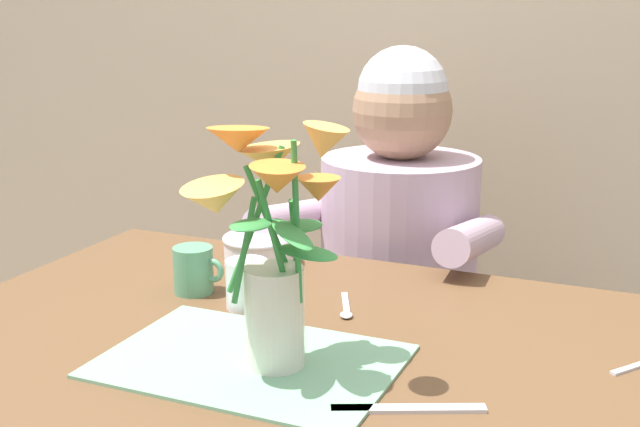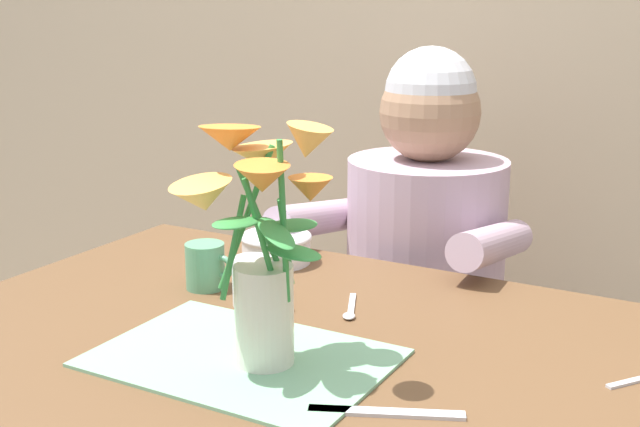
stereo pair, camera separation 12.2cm
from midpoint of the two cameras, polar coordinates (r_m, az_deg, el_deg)
The scene contains 9 objects.
dining_table at distance 1.28m, azimuth 1.71°, elevation -12.67°, with size 1.20×0.80×0.74m.
seated_person at distance 1.85m, azimuth 8.98°, elevation -6.68°, with size 0.45×0.47×1.14m.
striped_placemat at distance 1.17m, azimuth -2.37°, elevation -9.97°, with size 0.40×0.28×0.01m, color #7AB289.
flower_vase at distance 1.08m, azimuth -1.06°, elevation -1.52°, with size 0.22×0.22×0.34m.
ceramic_bowl at distance 1.57m, azimuth -0.82°, elevation -2.35°, with size 0.14×0.14×0.06m.
dinner_knife at distance 1.04m, azimuth 8.06°, elevation -13.50°, with size 0.19×0.02×0.01m, color silver.
tea_cup at distance 1.43m, azimuth -5.46°, elevation -3.65°, with size 0.09×0.07×0.08m.
coffee_cup at distance 1.35m, azimuth -1.99°, elevation -4.76°, with size 0.09×0.07×0.08m.
spoon_0 at distance 1.34m, azimuth 4.70°, elevation -6.72°, with size 0.06×0.11×0.01m.
Camera 2 is at (0.58, -0.98, 1.23)m, focal length 46.48 mm.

